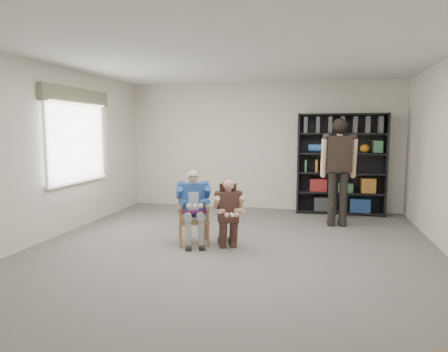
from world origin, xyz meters
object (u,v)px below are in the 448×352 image
(armchair, at_px, (193,215))
(kneeling_woman, at_px, (229,213))
(standing_man, at_px, (338,174))
(bookshelf, at_px, (341,164))
(seated_man, at_px, (193,207))

(armchair, height_order, kneeling_woman, kneeling_woman)
(standing_man, bearing_deg, kneeling_woman, -139.44)
(armchair, distance_m, kneeling_woman, 0.60)
(armchair, height_order, bookshelf, bookshelf)
(kneeling_woman, bearing_deg, seated_man, 147.47)
(seated_man, bearing_deg, armchair, 69.16)
(armchair, distance_m, standing_man, 2.84)
(armchair, xyz_separation_m, bookshelf, (2.35, 2.84, 0.61))
(seated_man, distance_m, kneeling_woman, 0.59)
(standing_man, bearing_deg, armchair, -149.93)
(kneeling_woman, xyz_separation_m, bookshelf, (1.77, 2.96, 0.52))
(armchair, bearing_deg, bookshelf, 29.60)
(armchair, bearing_deg, seated_man, -110.84)
(armchair, xyz_separation_m, seated_man, (0.00, -0.00, 0.13))
(seated_man, height_order, kneeling_woman, seated_man)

